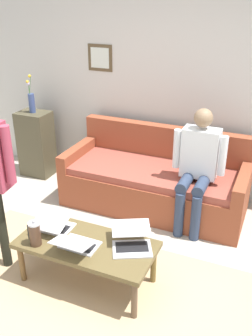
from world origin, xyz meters
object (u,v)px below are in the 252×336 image
flower_vase (31,100)px  side_shelf (36,144)px  laptop_right (54,225)px  french_press (35,233)px  coffee_table (87,247)px  person_seated (198,163)px  laptop_center (132,241)px  laptop_left (77,244)px  couch (156,181)px

flower_vase → side_shelf: bearing=-157.2°
laptop_right → french_press: size_ratio=1.29×
flower_vase → coffee_table: bearing=135.7°
coffee_table → laptop_right: laptop_right is taller
coffee_table → person_seated: person_seated is taller
laptop_center → laptop_left: bearing=27.4°
laptop_left → french_press: size_ratio=1.38×
laptop_right → french_press: french_press is taller
laptop_right → french_press: 0.25m
laptop_left → side_shelf: size_ratio=0.38×
laptop_left → laptop_right: laptop_right is taller
flower_vase → person_seated: 2.34m
laptop_left → side_shelf: 2.37m
laptop_left → laptop_right: size_ratio=1.08×
french_press → flower_vase: bearing=-54.4°
french_press → person_seated: size_ratio=0.19×
coffee_table → french_press: (0.37, 0.18, 0.15)m
laptop_right → coffee_table: bearing=170.7°
laptop_center → person_seated: (-0.25, -1.14, 0.27)m
laptop_left → person_seated: size_ratio=0.26×
coffee_table → laptop_right: bearing=-9.3°
flower_vase → laptop_center: bearing=143.4°
laptop_center → couch: bearing=-79.0°
laptop_center → french_press: size_ratio=1.93×
person_seated → laptop_center: bearing=77.6°
laptop_center → flower_vase: (2.03, -1.51, 0.59)m
french_press → laptop_right: bearing=-95.1°
laptop_right → person_seated: person_seated is taller
laptop_left → couch: bearing=-94.8°
french_press → person_seated: person_seated is taller
laptop_left → side_shelf: bearing=-46.5°
laptop_center → french_press: bearing=21.6°
laptop_center → flower_vase: flower_vase is taller
french_press → side_shelf: (1.29, -1.81, -0.07)m
laptop_right → laptop_center: bearing=-175.8°
french_press → side_shelf: size_ratio=0.27×
couch → coffee_table: couch is taller
side_shelf → flower_vase: bearing=22.8°
laptop_center → person_seated: size_ratio=0.36×
couch → flower_vase: bearing=-4.6°
side_shelf → flower_vase: flower_vase is taller
side_shelf → laptop_center: bearing=143.3°
laptop_left → person_seated: bearing=-115.7°
side_shelf → flower_vase: size_ratio=1.83×
laptop_center → side_shelf: 2.53m
coffee_table → side_shelf: side_shelf is taller
laptop_left → laptop_center: laptop_center is taller
side_shelf → french_press: bearing=125.5°
laptop_left → laptop_center: (-0.40, -0.21, 0.00)m
side_shelf → coffee_table: bearing=135.7°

